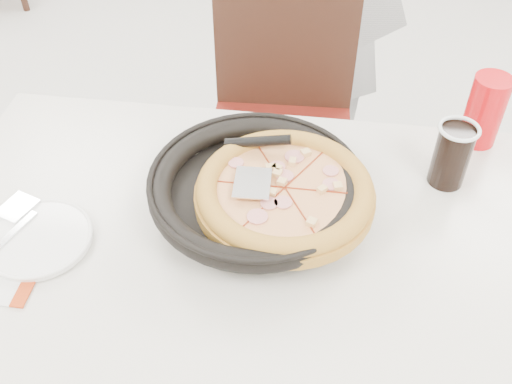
# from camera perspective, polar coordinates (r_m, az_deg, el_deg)

# --- Properties ---
(floor) EXTENTS (7.00, 7.00, 0.00)m
(floor) POSITION_cam_1_polar(r_m,az_deg,el_deg) (1.97, -0.74, -10.02)
(floor) COLOR #B9B9B4
(floor) RESTS_ON ground
(main_table) EXTENTS (1.30, 0.95, 0.75)m
(main_table) POSITION_cam_1_polar(r_m,az_deg,el_deg) (1.42, -1.76, -14.59)
(main_table) COLOR silver
(main_table) RESTS_ON floor
(chair_far) EXTENTS (0.44, 0.44, 0.95)m
(chair_far) POSITION_cam_1_polar(r_m,az_deg,el_deg) (1.78, 2.27, 5.09)
(chair_far) COLOR black
(chair_far) RESTS_ON floor
(trivet) EXTENTS (0.15, 0.15, 0.04)m
(trivet) POSITION_cam_1_polar(r_m,az_deg,el_deg) (1.13, -0.14, -2.71)
(trivet) COLOR black
(trivet) RESTS_ON main_table
(pizza_pan) EXTENTS (0.38, 0.38, 0.01)m
(pizza_pan) POSITION_cam_1_polar(r_m,az_deg,el_deg) (1.14, -0.00, -0.29)
(pizza_pan) COLOR black
(pizza_pan) RESTS_ON trivet
(pizza) EXTENTS (0.38, 0.38, 0.02)m
(pizza) POSITION_cam_1_polar(r_m,az_deg,el_deg) (1.12, 2.73, -0.37)
(pizza) COLOR #B48434
(pizza) RESTS_ON pizza_pan
(pizza_server) EXTENTS (0.07, 0.09, 0.00)m
(pizza_server) POSITION_cam_1_polar(r_m,az_deg,el_deg) (1.09, -0.35, 0.89)
(pizza_server) COLOR white
(pizza_server) RESTS_ON pizza
(side_plate) EXTENTS (0.22, 0.22, 0.01)m
(side_plate) POSITION_cam_1_polar(r_m,az_deg,el_deg) (1.18, -19.96, -4.24)
(side_plate) COLOR white
(side_plate) RESTS_ON napkin
(fork) EXTENTS (0.06, 0.14, 0.00)m
(fork) POSITION_cam_1_polar(r_m,az_deg,el_deg) (1.19, -22.57, -3.99)
(fork) COLOR white
(fork) RESTS_ON side_plate
(cola_glass) EXTENTS (0.08, 0.08, 0.13)m
(cola_glass) POSITION_cam_1_polar(r_m,az_deg,el_deg) (1.25, 18.11, 3.23)
(cola_glass) COLOR black
(cola_glass) RESTS_ON main_table
(red_cup) EXTENTS (0.09, 0.09, 0.16)m
(red_cup) POSITION_cam_1_polar(r_m,az_deg,el_deg) (1.38, 20.96, 7.27)
(red_cup) COLOR red
(red_cup) RESTS_ON main_table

